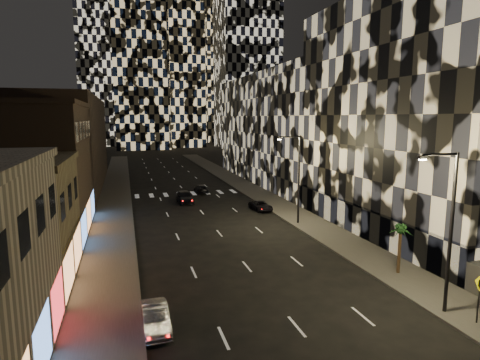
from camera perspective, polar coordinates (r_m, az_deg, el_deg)
sidewalk_left at (r=58.23m, az=-17.40°, el=-2.30°), size 4.00×120.00×0.15m
sidewalk_right at (r=61.03m, az=1.71°, el=-1.39°), size 4.00×120.00×0.15m
curb_left at (r=58.20m, az=-15.33°, el=-2.22°), size 0.20×120.00×0.15m
curb_right at (r=60.43m, az=-0.19°, el=-1.49°), size 0.20×120.00×0.15m
retail_brown at (r=41.88m, az=-27.84°, el=1.05°), size 10.00×15.00×12.00m
retail_filler_left at (r=67.84m, az=-23.44°, el=4.81°), size 10.00×40.00×14.00m
midrise_right at (r=42.52m, az=26.05°, el=8.05°), size 16.00×25.00×22.00m
midrise_base at (r=38.99m, az=16.61°, el=-5.54°), size 0.60×25.00×3.00m
midrise_filler_right at (r=70.19m, az=7.84°, el=7.20°), size 16.00×40.00×18.00m
tower_right_mid at (r=153.68m, az=0.94°, el=23.60°), size 20.00×20.00×100.00m
tower_center_low at (r=151.78m, az=-14.30°, el=22.56°), size 18.00×18.00×95.00m
streetlight_near at (r=24.62m, az=27.49°, el=-5.31°), size 2.55×0.25×9.00m
streetlight_far at (r=41.15m, az=8.07°, el=0.96°), size 2.55×0.25×9.00m
car_silver_parked at (r=22.55m, az=-11.92°, el=-18.63°), size 1.40×3.78×1.24m
car_dark_midlane at (r=52.54m, az=-7.88°, el=-2.37°), size 1.86×4.61×1.57m
car_dark_oncoming at (r=59.34m, az=-5.52°, el=-1.23°), size 1.76×4.06×1.16m
car_dark_rightlane at (r=47.91m, az=2.96°, el=-3.66°), size 2.18×4.18×1.13m
ped_sign at (r=25.26m, az=30.91°, el=-13.39°), size 0.30×0.85×2.62m
palm_tree at (r=30.17m, az=21.86°, el=-6.99°), size 1.76×1.79×3.51m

